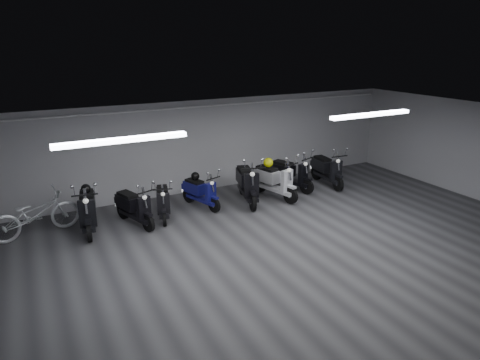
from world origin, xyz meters
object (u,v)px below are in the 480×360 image
helmet_1 (86,189)px  helmet_0 (195,176)px  scooter_4 (201,187)px  bicycle (34,209)px  scooter_1 (134,201)px  scooter_0 (87,203)px  scooter_7 (291,169)px  scooter_5 (247,177)px  scooter_3 (163,196)px  scooter_6 (275,175)px  helmet_2 (268,163)px  scooter_8 (328,165)px

helmet_1 → helmet_0: bearing=1.8°
scooter_4 → bicycle: bearing=158.8°
scooter_1 → scooter_0: bearing=150.9°
helmet_0 → scooter_0: bearing=-173.1°
scooter_4 → scooter_7: size_ratio=0.87×
scooter_0 → bicycle: size_ratio=0.94×
scooter_5 → helmet_1: size_ratio=8.41×
scooter_3 → scooter_6: scooter_6 is taller
scooter_0 → scooter_1: 1.10m
scooter_3 → helmet_2: size_ratio=5.55×
scooter_7 → helmet_1: (-6.03, 0.04, 0.31)m
scooter_4 → scooter_5: bearing=-29.1°
scooter_0 → helmet_1: scooter_0 is taller
scooter_4 → scooter_6: scooter_6 is taller
scooter_8 → helmet_2: scooter_8 is taller
scooter_0 → scooter_5: size_ratio=0.95×
scooter_3 → scooter_5: (2.50, -0.03, 0.15)m
scooter_7 → helmet_1: bearing=159.7°
scooter_4 → scooter_6: size_ratio=0.84×
scooter_1 → helmet_1: (-1.04, 0.46, 0.36)m
scooter_0 → scooter_6: size_ratio=0.99×
scooter_1 → helmet_0: size_ratio=7.13×
scooter_8 → helmet_0: bearing=-179.1°
scooter_6 → helmet_1: size_ratio=8.06×
helmet_0 → scooter_6: bearing=-12.8°
scooter_7 → helmet_2: bearing=168.3°
scooter_3 → helmet_2: scooter_3 is taller
scooter_8 → helmet_2: bearing=-176.5°
bicycle → helmet_0: bearing=-101.9°
scooter_0 → scooter_5: scooter_5 is taller
scooter_0 → bicycle: bearing=173.0°
scooter_4 → scooter_5: scooter_5 is taller
helmet_2 → helmet_0: bearing=173.3°
scooter_4 → helmet_2: bearing=-20.0°
scooter_7 → helmet_1: size_ratio=7.74×
scooter_1 → helmet_2: size_ratio=5.89×
helmet_0 → helmet_1: size_ratio=1.01×
scooter_1 → scooter_7: (4.99, 0.42, 0.05)m
scooter_0 → helmet_1: (0.04, 0.26, 0.29)m
scooter_1 → scooter_4: scooter_1 is taller
scooter_1 → scooter_4: 1.97m
scooter_0 → scooter_8: bearing=8.8°
scooter_1 → scooter_7: scooter_7 is taller
scooter_0 → scooter_5: bearing=7.2°
scooter_7 → helmet_0: size_ratio=7.70×
scooter_8 → helmet_2: (-2.19, 0.06, 0.34)m
scooter_0 → bicycle: 1.20m
helmet_0 → helmet_2: bearing=-6.7°
scooter_6 → bicycle: scooter_6 is taller
scooter_4 → helmet_2: (2.14, -0.05, 0.43)m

